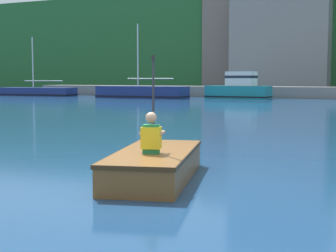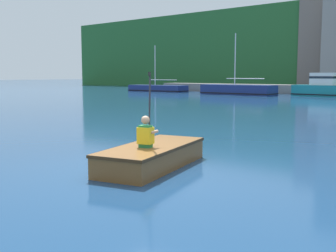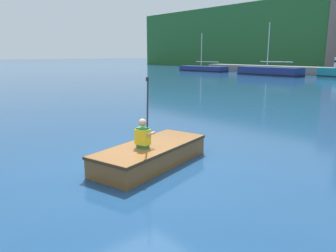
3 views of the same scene
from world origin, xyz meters
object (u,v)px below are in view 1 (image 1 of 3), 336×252
(moored_boat_dock_west_inner, at_px, (239,89))
(moored_boat_dock_east_inner, at_px, (37,92))
(rowboat_foreground, at_px, (155,163))
(moored_boat_dock_center_far, at_px, (142,92))
(person_paddler, at_px, (151,134))

(moored_boat_dock_west_inner, distance_m, moored_boat_dock_east_inner, 18.36)
(rowboat_foreground, bearing_deg, moored_boat_dock_center_far, 117.88)
(moored_boat_dock_east_inner, bearing_deg, moored_boat_dock_west_inner, 4.14)
(moored_boat_dock_east_inner, relative_size, rowboat_foreground, 2.34)
(moored_boat_dock_east_inner, distance_m, person_paddler, 39.94)
(moored_boat_dock_east_inner, relative_size, person_paddler, 4.92)
(moored_boat_dock_center_far, xyz_separation_m, moored_boat_dock_east_inner, (-11.01, 0.78, -0.10))
(moored_boat_dock_west_inner, bearing_deg, rowboat_foreground, -75.55)
(moored_boat_dock_west_inner, distance_m, moored_boat_dock_center_far, 7.60)
(moored_boat_dock_center_far, relative_size, rowboat_foreground, 2.34)
(moored_boat_dock_center_far, relative_size, moored_boat_dock_east_inner, 1.00)
(moored_boat_dock_east_inner, height_order, rowboat_foreground, moored_boat_dock_east_inner)
(moored_boat_dock_center_far, bearing_deg, person_paddler, -62.25)
(rowboat_foreground, bearing_deg, person_paddler, -75.35)
(moored_boat_dock_west_inner, bearing_deg, moored_boat_dock_center_far, -163.88)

